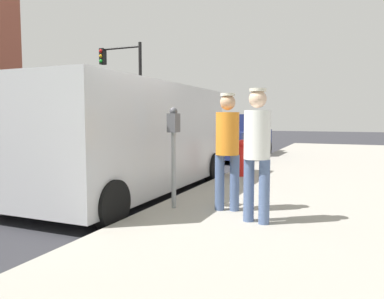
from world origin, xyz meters
TOP-DOWN VIEW (x-y plane):
  - ground_plane at (0.00, 0.00)m, footprint 80.00×80.00m
  - sidewalk_slab at (3.50, 0.00)m, footprint 5.00×32.00m
  - parking_meter_near at (1.35, 0.15)m, footprint 0.14×0.18m
  - pedestrian_in_orange at (2.14, 0.32)m, footprint 0.35×0.34m
  - pedestrian_in_white at (2.69, -0.15)m, footprint 0.35×0.34m
  - parked_van at (-0.15, 1.32)m, footprint 2.14×5.21m
  - parked_sedan_ahead at (-0.19, 8.61)m, footprint 2.01×4.43m
  - traffic_light_corner at (-6.61, 11.06)m, footprint 2.48×0.42m
  - fire_hydrant at (1.45, 3.59)m, footprint 0.24×0.24m

SIDE VIEW (x-z plane):
  - ground_plane at x=0.00m, z-range 0.00..0.00m
  - sidewalk_slab at x=3.50m, z-range 0.00..0.15m
  - fire_hydrant at x=1.45m, z-range 0.14..1.00m
  - parked_sedan_ahead at x=-0.19m, z-range -0.08..1.57m
  - pedestrian_in_orange at x=2.14m, z-range 0.28..2.00m
  - pedestrian_in_white at x=2.69m, z-range 0.28..2.02m
  - parked_van at x=-0.15m, z-range 0.08..2.23m
  - parking_meter_near at x=1.35m, z-range 0.42..1.94m
  - traffic_light_corner at x=-6.61m, z-range 0.92..6.12m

